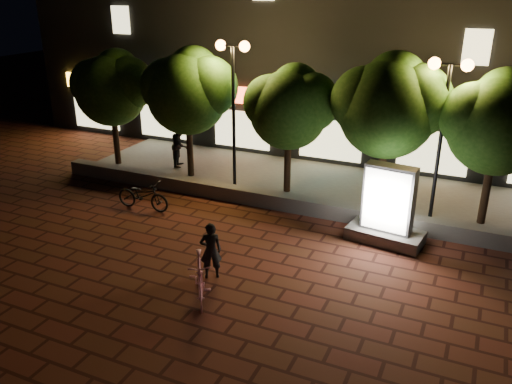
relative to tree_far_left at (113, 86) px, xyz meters
The scene contains 16 objects.
ground 9.43m from the tree_far_left, 38.18° to the right, with size 80.00×80.00×0.00m, color #53221A.
retaining_wall 7.72m from the tree_far_left, 11.89° to the right, with size 16.00×0.45×0.50m, color slate.
sidewalk 7.74m from the tree_far_left, ahead, with size 16.00×5.00×0.08m, color slate.
building_block 10.38m from the tree_far_left, 47.32° to the left, with size 28.00×8.12×11.30m.
tree_far_left is the anchor object (origin of this frame).
tree_left 3.51m from the tree_far_left, ahead, with size 3.60×3.00×4.89m.
tree_mid 7.50m from the tree_far_left, ahead, with size 3.24×2.70×4.50m.
tree_right 10.81m from the tree_far_left, ahead, with size 3.72×3.10×5.07m.
tree_far_right 14.00m from the tree_far_left, ahead, with size 3.48×2.90×4.76m.
street_lamp_left 5.50m from the tree_far_left, ahead, with size 1.26×0.36×5.18m.
street_lamp_right 12.47m from the tree_far_left, ahead, with size 1.26×0.36×4.98m.
ad_kiosk 11.91m from the tree_far_left, 11.78° to the right, with size 2.28×1.35×2.33m.
scooter_pink 11.13m from the tree_far_left, 42.09° to the right, with size 0.53×1.88×1.13m, color pink.
rider 10.29m from the tree_far_left, 38.85° to the right, with size 0.55×0.36×1.52m, color black.
scooter_parked 5.69m from the tree_far_left, 43.29° to the right, with size 0.67×1.91×1.00m, color black.
pedestrian 3.48m from the tree_far_left, 16.76° to the left, with size 0.86×0.67×1.76m, color black.
Camera 1 is at (6.68, -10.96, 7.05)m, focal length 36.58 mm.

